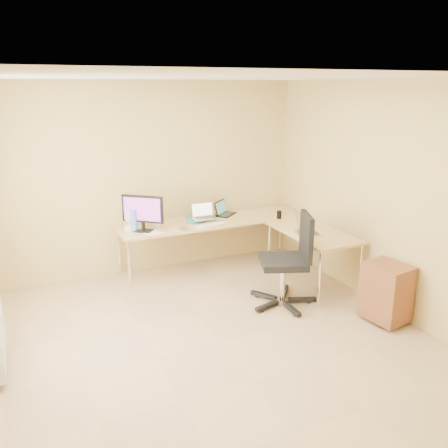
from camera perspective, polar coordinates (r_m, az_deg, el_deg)
name	(u,v)px	position (r m, az deg, el deg)	size (l,w,h in m)	color
floor	(219,342)	(4.96, -0.59, -14.19)	(4.50, 4.50, 0.00)	tan
ceiling	(218,77)	(4.25, -0.70, 17.46)	(4.50, 4.50, 0.00)	white
wall_back	(153,179)	(6.50, -8.66, 5.47)	(4.50, 4.50, 0.00)	tan
wall_front	(389,329)	(2.67, 19.52, -12.03)	(4.50, 4.50, 0.00)	tan
wall_right	(389,199)	(5.58, 19.53, 2.85)	(4.50, 4.50, 0.00)	tan
desk_main	(214,245)	(6.61, -1.29, -2.57)	(2.65, 0.70, 0.73)	tan
desk_return	(312,258)	(6.23, 10.67, -4.07)	(0.70, 1.30, 0.73)	tan
monitor	(143,213)	(6.03, -9.87, 1.28)	(0.55, 0.18, 0.47)	black
book_stack	(194,219)	(6.49, -3.62, 0.66)	(0.22, 0.30, 0.05)	teal
laptop_center	(204,211)	(6.37, -2.45, 1.58)	(0.32, 0.25, 0.21)	silver
laptop_black	(226,208)	(6.73, 0.20, 1.96)	(0.33, 0.24, 0.21)	black
keyboard	(209,225)	(6.24, -1.80, -0.12)	(0.43, 0.12, 0.02)	silver
mouse	(220,224)	(6.26, -0.44, 0.03)	(0.11, 0.07, 0.04)	silver
mug	(157,224)	(6.17, -8.21, -0.05)	(0.11, 0.11, 0.11)	beige
cd_stack	(184,229)	(6.08, -4.94, -0.56)	(0.13, 0.13, 0.03)	#B1B2BB
water_bottle	(134,221)	(6.07, -10.94, 0.40)	(0.08, 0.08, 0.28)	#5088C3
papers	(151,232)	(6.04, -8.93, -0.96)	(0.20, 0.28, 0.01)	white
white_box	(133,226)	(6.19, -11.10, -0.30)	(0.21, 0.15, 0.08)	white
desk_fan	(132,220)	(6.18, -11.17, 0.54)	(0.20, 0.20, 0.26)	white
black_cup	(279,215)	(6.61, 6.74, 1.15)	(0.06, 0.06, 0.11)	black
laptop_return	(309,224)	(5.98, 10.27, -0.04)	(0.28, 0.36, 0.24)	#B5B4BA
office_chair	(283,265)	(5.57, 7.22, -4.97)	(0.68, 0.68, 1.13)	black
cabinet	(386,292)	(5.47, 19.20, -7.82)	(0.37, 0.46, 0.64)	brown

